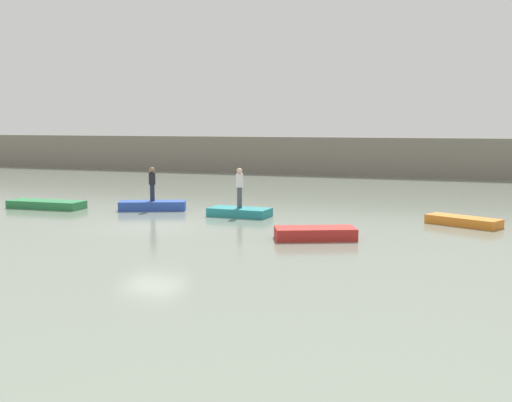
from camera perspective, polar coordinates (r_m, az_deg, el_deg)
The scene contains 9 objects.
ground_plane at distance 25.93m, azimuth -9.34°, elevation -2.27°, with size 120.00×120.00×0.00m, color gray.
embankment_wall at distance 51.58m, azimuth 5.75°, elevation 4.08°, with size 80.00×1.20×3.06m, color gray.
rowboat_green at distance 32.66m, azimuth -18.44°, elevation -0.29°, with size 3.81×1.27×0.38m, color #2D7F47.
rowboat_blue at distance 30.71m, azimuth -9.34°, elevation -0.42°, with size 3.15×1.03×0.44m, color #2B4CAD.
rowboat_teal at distance 28.30m, azimuth -1.49°, elevation -1.01°, with size 2.74×1.28×0.38m, color teal.
rowboat_red at distance 22.80m, azimuth 5.38°, elevation -2.93°, with size 2.88×1.20×0.43m, color red.
rowboat_orange at distance 27.11m, azimuth 18.25°, elevation -1.74°, with size 2.99×1.00×0.36m, color orange.
person_white_shirt at distance 28.16m, azimuth -1.50°, elevation 1.42°, with size 0.32×0.32×1.80m.
person_dark_shirt at distance 30.58m, azimuth -9.39°, elevation 1.71°, with size 0.32×0.32×1.64m.
Camera 1 is at (12.51, -22.34, 4.14)m, focal length 44.18 mm.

